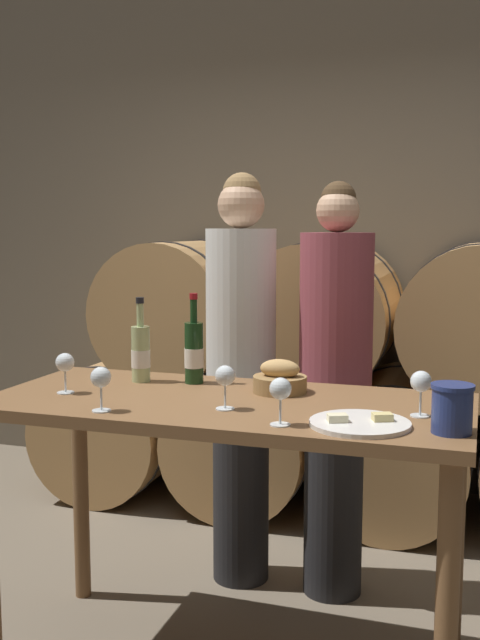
# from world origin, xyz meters

# --- Properties ---
(stone_wall_back) EXTENTS (10.00, 0.12, 3.20)m
(stone_wall_back) POSITION_xyz_m (0.00, 2.11, 1.60)
(stone_wall_back) COLOR #706656
(stone_wall_back) RESTS_ON ground_plane
(barrel_stack) EXTENTS (3.15, 0.86, 1.46)m
(barrel_stack) POSITION_xyz_m (0.00, 1.56, 0.67)
(barrel_stack) COLOR tan
(barrel_stack) RESTS_ON ground_plane
(tasting_table) EXTENTS (1.60, 0.72, 0.95)m
(tasting_table) POSITION_xyz_m (0.00, 0.00, 0.82)
(tasting_table) COLOR brown
(tasting_table) RESTS_ON ground_plane
(person_left) EXTENTS (0.29, 0.29, 1.75)m
(person_left) POSITION_xyz_m (-0.16, 0.66, 0.91)
(person_left) COLOR #232326
(person_left) RESTS_ON ground_plane
(person_right) EXTENTS (0.30, 0.30, 1.70)m
(person_right) POSITION_xyz_m (0.24, 0.66, 0.88)
(person_right) COLOR #232326
(person_right) RESTS_ON ground_plane
(wine_bottle_red) EXTENTS (0.07, 0.07, 0.33)m
(wine_bottle_red) POSITION_xyz_m (-0.20, 0.22, 1.07)
(wine_bottle_red) COLOR #193819
(wine_bottle_red) RESTS_ON tasting_table
(wine_bottle_white) EXTENTS (0.07, 0.07, 0.31)m
(wine_bottle_white) POSITION_xyz_m (-0.40, 0.18, 1.06)
(wine_bottle_white) COLOR #ADBC7F
(wine_bottle_white) RESTS_ON tasting_table
(blue_crock) EXTENTS (0.12, 0.12, 0.14)m
(blue_crock) POSITION_xyz_m (0.73, -0.19, 1.03)
(blue_crock) COLOR navy
(blue_crock) RESTS_ON tasting_table
(bread_basket) EXTENTS (0.19, 0.19, 0.12)m
(bread_basket) POSITION_xyz_m (0.14, 0.16, 1.00)
(bread_basket) COLOR olive
(bread_basket) RESTS_ON tasting_table
(cheese_plate) EXTENTS (0.29, 0.29, 0.04)m
(cheese_plate) POSITION_xyz_m (0.47, -0.19, 0.96)
(cheese_plate) COLOR white
(cheese_plate) RESTS_ON tasting_table
(wine_glass_far_left) EXTENTS (0.06, 0.06, 0.14)m
(wine_glass_far_left) POSITION_xyz_m (-0.56, -0.08, 1.05)
(wine_glass_far_left) COLOR white
(wine_glass_far_left) RESTS_ON tasting_table
(wine_glass_left) EXTENTS (0.06, 0.06, 0.14)m
(wine_glass_left) POSITION_xyz_m (-0.32, -0.27, 1.05)
(wine_glass_left) COLOR white
(wine_glass_left) RESTS_ON tasting_table
(wine_glass_center) EXTENTS (0.06, 0.06, 0.14)m
(wine_glass_center) POSITION_xyz_m (0.04, -0.13, 1.05)
(wine_glass_center) COLOR white
(wine_glass_center) RESTS_ON tasting_table
(wine_glass_right) EXTENTS (0.06, 0.06, 0.14)m
(wine_glass_right) POSITION_xyz_m (0.25, -0.26, 1.05)
(wine_glass_right) COLOR white
(wine_glass_right) RESTS_ON tasting_table
(wine_glass_far_right) EXTENTS (0.06, 0.06, 0.14)m
(wine_glass_far_right) POSITION_xyz_m (0.63, -0.03, 1.05)
(wine_glass_far_right) COLOR white
(wine_glass_far_right) RESTS_ON tasting_table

